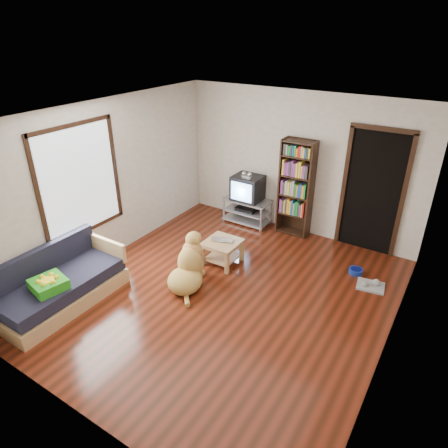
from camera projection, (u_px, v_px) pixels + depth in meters
The scene contains 18 objects.
ground at pixel (224, 294), 5.92m from camera, with size 5.00×5.00×0.00m, color #5B1E0F.
ceiling at pixel (225, 117), 4.73m from camera, with size 5.00×5.00×0.00m, color white.
wall_back at pixel (299, 165), 7.20m from camera, with size 4.50×4.50×0.00m, color beige.
wall_front at pixel (70, 322), 3.45m from camera, with size 4.50×4.50×0.00m, color beige.
wall_left at pixel (106, 183), 6.40m from camera, with size 5.00×5.00×0.00m, color beige.
wall_right at pixel (403, 265), 4.25m from camera, with size 5.00×5.00×0.00m, color beige.
green_cushion at pixel (49, 284), 5.31m from camera, with size 0.41×0.41×0.14m, color #36991C.
laptop at pixel (221, 241), 6.49m from camera, with size 0.36×0.23×0.03m, color silver.
dog_bowl at pixel (356, 271), 6.39m from camera, with size 0.22×0.22×0.08m, color navy.
grey_rag at pixel (370, 286), 6.07m from camera, with size 0.40×0.32×0.03m, color #9C9C9C.
window at pixel (80, 181), 5.93m from camera, with size 0.03×1.46×1.70m.
doorway at pixel (373, 189), 6.62m from camera, with size 1.03×0.05×2.19m.
tv_stand at pixel (247, 210), 7.91m from camera, with size 0.90×0.45×0.50m.
crt_tv at pixel (248, 187), 7.72m from camera, with size 0.55×0.52×0.58m.
bookshelf at pixel (296, 183), 7.20m from camera, with size 0.60×0.30×1.80m.
sofa at pixel (61, 286), 5.66m from camera, with size 0.80×1.80×0.80m.
coffee_table at pixel (222, 248), 6.58m from camera, with size 0.55×0.55×0.40m.
dog at pixel (189, 268), 6.01m from camera, with size 0.63×0.94×0.83m.
Camera 1 is at (2.57, -4.05, 3.62)m, focal length 32.00 mm.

